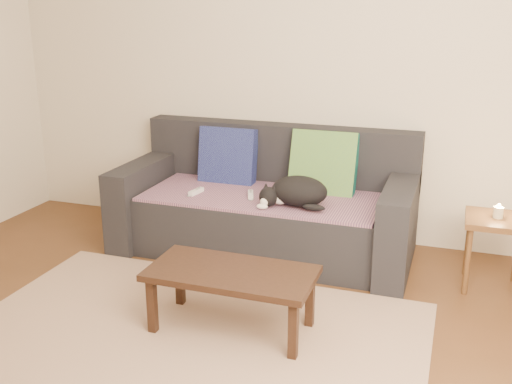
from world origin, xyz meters
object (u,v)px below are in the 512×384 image
side_table (496,230)px  wii_remote_a (196,192)px  sofa (266,208)px  coffee_table (231,278)px  cat (296,192)px  wii_remote_b (251,195)px

side_table → wii_remote_a: bearing=-178.1°
sofa → coffee_table: size_ratio=2.33×
wii_remote_a → side_table: 2.01m
cat → wii_remote_a: cat is taller
side_table → coffee_table: bearing=-142.9°
wii_remote_a → side_table: bearing=-78.0°
side_table → coffee_table: (-1.36, -1.03, -0.07)m
wii_remote_b → side_table: 1.62m
sofa → cat: sofa is taller
wii_remote_a → wii_remote_b: 0.40m
sofa → wii_remote_b: bearing=-112.0°
wii_remote_a → coffee_table: wii_remote_a is taller
cat → coffee_table: (-0.10, -0.94, -0.22)m
cat → coffee_table: cat is taller
cat → side_table: cat is taller
coffee_table → cat: bearing=83.9°
sofa → coffee_table: 1.19m
cat → wii_remote_b: 0.37m
side_table → coffee_table: 1.71m
side_table → wii_remote_b: bearing=-179.6°
wii_remote_a → side_table: same height
wii_remote_b → side_table: bearing=-109.7°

